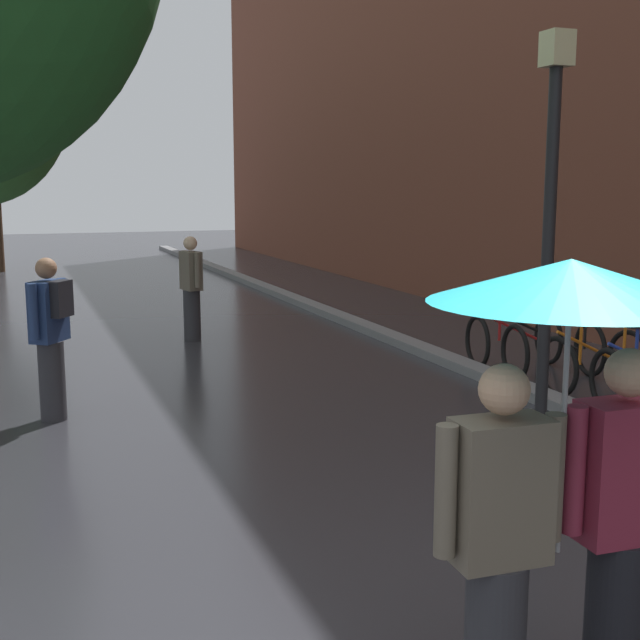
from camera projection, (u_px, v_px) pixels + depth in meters
name	position (u px, v px, depth m)	size (l,w,h in m)	color
kerb_strip	(347.00, 320.00, 14.18)	(0.30, 36.00, 0.12)	slate
parked_bicycle_3	(594.00, 361.00, 9.35)	(1.10, 0.73, 0.96)	black
parked_bicycle_4	(553.00, 349.00, 10.05)	(1.16, 0.83, 0.96)	black
parked_bicycle_5	(513.00, 338.00, 10.75)	(1.16, 0.83, 0.96)	black
couple_under_umbrella	(566.00, 416.00, 3.41)	(1.19, 1.18, 2.06)	#2D2D33
street_lamp_post	(550.00, 199.00, 7.70)	(0.24, 0.24, 3.75)	black
pedestrian_walking_midground	(191.00, 288.00, 12.49)	(0.29, 0.58, 1.60)	#2D2D33
pedestrian_walking_far	(51.00, 335.00, 8.18)	(0.45, 0.49, 1.65)	#2D2D33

